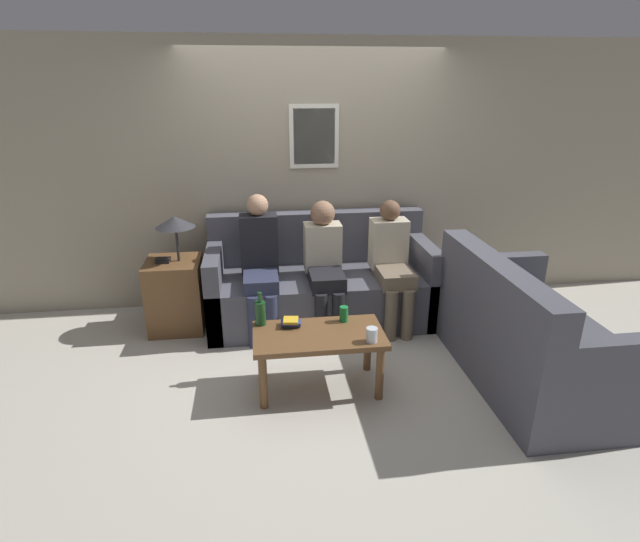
{
  "coord_description": "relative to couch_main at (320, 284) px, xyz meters",
  "views": [
    {
      "loc": [
        -0.59,
        -3.91,
        2.2
      ],
      "look_at": [
        -0.09,
        -0.09,
        0.73
      ],
      "focal_mm": 28.0,
      "sensor_mm": 36.0,
      "label": 1
    }
  ],
  "objects": [
    {
      "name": "wall_back",
      "position": [
        0.0,
        0.49,
        0.96
      ],
      "size": [
        9.0,
        0.08,
        2.6
      ],
      "color": "#9E937F",
      "rests_on": "ground_plane"
    },
    {
      "name": "couch_side",
      "position": [
        1.43,
        -1.32,
        0.0
      ],
      "size": [
        0.94,
        1.69,
        0.99
      ],
      "rotation": [
        0.0,
        0.0,
        1.57
      ],
      "color": "#4C4C56",
      "rests_on": "ground_plane"
    },
    {
      "name": "person_left",
      "position": [
        -0.58,
        -0.18,
        0.35
      ],
      "size": [
        0.34,
        0.63,
        1.26
      ],
      "color": "#2D334C",
      "rests_on": "ground_plane"
    },
    {
      "name": "person_middle",
      "position": [
        0.01,
        -0.21,
        0.33
      ],
      "size": [
        0.34,
        0.64,
        1.19
      ],
      "color": "black",
      "rests_on": "ground_plane"
    },
    {
      "name": "drinking_glass",
      "position": [
        0.18,
        -1.41,
        0.18
      ],
      "size": [
        0.08,
        0.08,
        0.11
      ],
      "color": "silver",
      "rests_on": "coffee_table"
    },
    {
      "name": "coffee_table",
      "position": [
        -0.18,
        -1.23,
        0.05
      ],
      "size": [
        0.97,
        0.52,
        0.47
      ],
      "color": "brown",
      "rests_on": "ground_plane"
    },
    {
      "name": "soda_can",
      "position": [
        0.04,
        -1.07,
        0.19
      ],
      "size": [
        0.07,
        0.07,
        0.12
      ],
      "color": "#197A38",
      "rests_on": "coffee_table"
    },
    {
      "name": "person_right",
      "position": [
        0.64,
        -0.23,
        0.31
      ],
      "size": [
        0.34,
        0.64,
        1.18
      ],
      "color": "#756651",
      "rests_on": "ground_plane"
    },
    {
      "name": "couch_main",
      "position": [
        0.0,
        0.0,
        0.0
      ],
      "size": [
        2.14,
        0.94,
        0.99
      ],
      "color": "#4C4C56",
      "rests_on": "ground_plane"
    },
    {
      "name": "side_table_with_lamp",
      "position": [
        -1.36,
        -0.06,
        0.05
      ],
      "size": [
        0.49,
        0.49,
        1.09
      ],
      "color": "brown",
      "rests_on": "ground_plane"
    },
    {
      "name": "book_stack",
      "position": [
        -0.37,
        -1.1,
        0.16
      ],
      "size": [
        0.16,
        0.13,
        0.06
      ],
      "color": "black",
      "rests_on": "coffee_table"
    },
    {
      "name": "ground_plane",
      "position": [
        0.0,
        -0.56,
        -0.34
      ],
      "size": [
        16.0,
        16.0,
        0.0
      ],
      "primitive_type": "plane",
      "color": "beige"
    },
    {
      "name": "wine_bottle",
      "position": [
        -0.59,
        -1.04,
        0.23
      ],
      "size": [
        0.08,
        0.08,
        0.26
      ],
      "color": "#19421E",
      "rests_on": "coffee_table"
    }
  ]
}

